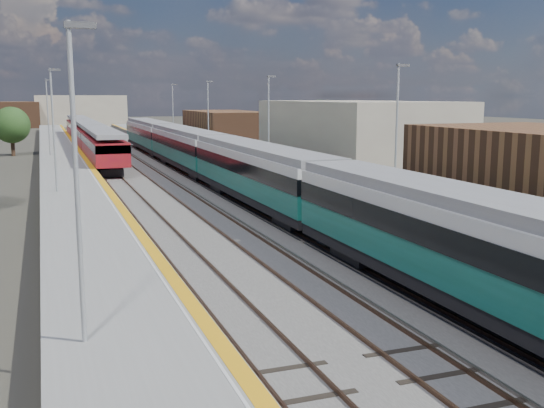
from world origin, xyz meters
TOP-DOWN VIEW (x-y plane):
  - ground at (0.00, 50.00)m, footprint 320.00×320.00m
  - ballast_bed at (-2.25, 52.50)m, footprint 10.50×155.00m
  - tracks at (-1.65, 54.18)m, footprint 8.96×160.00m
  - platform_right at (5.28, 52.49)m, footprint 4.70×155.00m
  - platform_left at (-9.05, 52.49)m, footprint 4.30×155.00m
  - buildings at (-18.12, 138.60)m, footprint 72.00×185.50m
  - green_train at (1.50, 39.72)m, footprint 2.97×82.61m
  - red_train at (-5.50, 74.62)m, footprint 2.86×58.01m
  - tree_c at (-14.10, 72.08)m, footprint 4.17×4.17m
  - tree_d at (23.73, 70.34)m, footprint 4.69×4.69m

SIDE VIEW (x-z plane):
  - ground at x=0.00m, z-range 0.00..0.00m
  - ballast_bed at x=-2.25m, z-range 0.00..0.06m
  - tracks at x=-1.65m, z-range 0.02..0.19m
  - platform_left at x=-9.05m, z-range -3.74..4.78m
  - platform_right at x=5.28m, z-range -3.72..4.80m
  - red_train at x=-5.50m, z-range 0.33..3.94m
  - green_train at x=1.50m, z-range 0.67..3.94m
  - tree_c at x=-14.10m, z-range 0.73..6.38m
  - tree_d at x=23.73m, z-range 0.82..7.18m
  - buildings at x=-18.12m, z-range -9.30..30.70m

